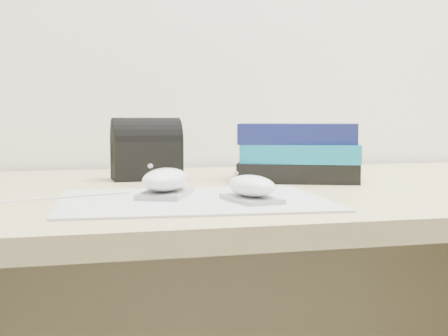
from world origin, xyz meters
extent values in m
cube|color=tan|center=(0.00, 1.58, 0.71)|extent=(1.60, 0.80, 0.03)
cube|color=tan|center=(0.00, 1.96, 0.35)|extent=(1.52, 0.03, 0.35)
cube|color=#9998A0|center=(-0.17, 1.40, 0.73)|extent=(0.39, 0.31, 0.00)
cube|color=#9E9FA1|center=(-0.20, 1.44, 0.74)|extent=(0.10, 0.13, 0.01)
ellipsoid|color=white|center=(-0.20, 1.44, 0.76)|extent=(0.10, 0.13, 0.03)
ellipsoid|color=gray|center=(-0.22, 1.44, 0.78)|extent=(0.01, 0.01, 0.01)
cube|color=#A4A4A6|center=(-0.10, 1.36, 0.74)|extent=(0.07, 0.11, 0.01)
ellipsoid|color=white|center=(-0.10, 1.36, 0.75)|extent=(0.07, 0.11, 0.03)
ellipsoid|color=gray|center=(-0.12, 1.36, 0.77)|extent=(0.01, 0.01, 0.01)
cylinder|color=silver|center=(-0.35, 1.45, 0.73)|extent=(0.20, 0.08, 0.00)
cube|color=black|center=(0.08, 1.64, 0.75)|extent=(0.27, 0.24, 0.04)
cube|color=#0E78A0|center=(0.09, 1.64, 0.78)|extent=(0.26, 0.24, 0.03)
cube|color=#11174E|center=(0.08, 1.65, 0.82)|extent=(0.26, 0.23, 0.04)
cube|color=silver|center=(0.08, 1.62, 0.84)|extent=(0.21, 0.11, 0.00)
cube|color=black|center=(-0.19, 1.73, 0.77)|extent=(0.13, 0.09, 0.07)
cylinder|color=black|center=(-0.19, 1.73, 0.80)|extent=(0.13, 0.09, 0.09)
camera|label=1|loc=(-0.34, 0.54, 0.85)|focal=50.00mm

